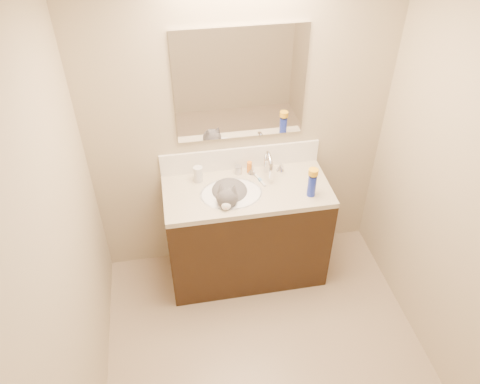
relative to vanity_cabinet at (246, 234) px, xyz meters
name	(u,v)px	position (x,y,z in m)	size (l,w,h in m)	color
ground	(273,377)	(0.00, -0.97, -0.41)	(2.50, 2.50, 0.00)	tan
room_shell	(287,212)	(0.00, -0.97, 1.08)	(2.24, 2.54, 2.52)	tan
vanity_cabinet	(246,234)	(0.00, 0.00, 0.00)	(1.20, 0.55, 0.82)	black
counter_slab	(247,191)	(0.00, 0.00, 0.43)	(1.20, 0.55, 0.04)	#C3B799
basin	(231,201)	(-0.12, -0.03, 0.38)	(0.45, 0.36, 0.14)	white
faucet	(268,166)	(0.18, 0.14, 0.54)	(0.28, 0.20, 0.21)	silver
cat	(229,196)	(-0.13, -0.02, 0.42)	(0.36, 0.43, 0.32)	#4D4A4C
backsplash	(240,158)	(0.00, 0.26, 0.54)	(1.20, 0.02, 0.18)	white
mirror	(240,86)	(0.00, 0.26, 1.13)	(0.90, 0.02, 0.80)	white
pill_bottle	(198,174)	(-0.33, 0.16, 0.51)	(0.07, 0.07, 0.12)	silver
pill_label	(198,176)	(-0.33, 0.16, 0.50)	(0.06, 0.06, 0.04)	#F4A628
silver_jar	(238,170)	(-0.03, 0.20, 0.48)	(0.06, 0.06, 0.06)	#B7B7BC
amber_bottle	(249,167)	(0.06, 0.19, 0.50)	(0.04, 0.04, 0.09)	orange
toothbrush	(260,180)	(0.11, 0.08, 0.46)	(0.02, 0.16, 0.01)	silver
toothbrush_head	(260,180)	(0.11, 0.08, 0.46)	(0.02, 0.03, 0.02)	#65A1D8
spray_can	(312,186)	(0.43, -0.15, 0.53)	(0.06, 0.06, 0.16)	#1A2EBB
spray_cap	(313,172)	(0.43, -0.15, 0.65)	(0.07, 0.07, 0.04)	gold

